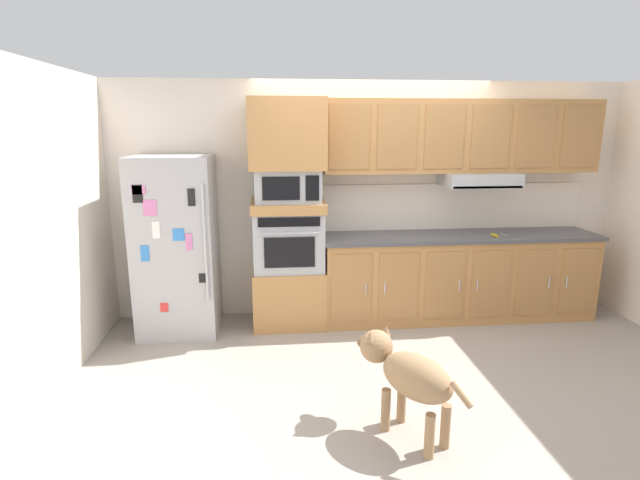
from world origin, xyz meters
TOP-DOWN VIEW (x-y plane):
  - ground_plane at (0.00, 0.00)m, footprint 9.60×9.60m
  - back_kitchen_wall at (0.00, 1.11)m, footprint 6.20×0.12m
  - side_panel_left at (-2.80, 0.00)m, footprint 0.12×7.10m
  - refrigerator at (-2.01, 0.68)m, footprint 0.76×0.73m
  - oven_base_cabinet at (-0.91, 0.75)m, footprint 0.74×0.62m
  - built_in_oven at (-0.91, 0.75)m, footprint 0.70×0.62m
  - appliance_mid_shelf at (-0.91, 0.75)m, footprint 0.74×0.62m
  - microwave at (-0.91, 0.75)m, footprint 0.64×0.54m
  - appliance_upper_cabinet at (-0.91, 0.75)m, footprint 0.74×0.62m
  - lower_cabinet_run at (0.91, 0.75)m, footprint 2.88×0.63m
  - countertop_slab at (0.91, 0.75)m, footprint 2.92×0.64m
  - backsplash_panel at (0.91, 1.04)m, footprint 2.92×0.02m
  - upper_cabinet_with_hood at (0.92, 0.87)m, footprint 2.88×0.48m
  - screwdriver at (1.23, 0.60)m, footprint 0.14×0.12m
  - dog at (-0.20, -1.26)m, footprint 0.61×0.85m

SIDE VIEW (x-z plane):
  - ground_plane at x=0.00m, z-range 0.00..0.00m
  - oven_base_cabinet at x=-0.91m, z-range 0.00..0.60m
  - lower_cabinet_run at x=0.91m, z-range 0.00..0.88m
  - dog at x=-0.20m, z-range 0.11..0.78m
  - refrigerator at x=-2.01m, z-range 0.00..1.76m
  - countertop_slab at x=0.91m, z-range 0.88..0.92m
  - built_in_oven at x=-0.91m, z-range 0.60..1.20m
  - screwdriver at x=1.23m, z-range 0.92..0.95m
  - backsplash_panel at x=0.91m, z-range 0.92..1.42m
  - back_kitchen_wall at x=0.00m, z-range 0.00..2.50m
  - side_panel_left at x=-2.80m, z-range 0.00..2.50m
  - appliance_mid_shelf at x=-0.91m, z-range 1.20..1.30m
  - microwave at x=-0.91m, z-range 1.30..1.62m
  - upper_cabinet_with_hood at x=0.92m, z-range 1.46..2.34m
  - appliance_upper_cabinet at x=-0.91m, z-range 1.62..2.30m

